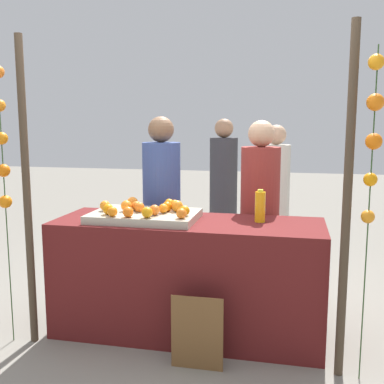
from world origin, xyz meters
name	(u,v)px	position (x,y,z in m)	size (l,w,h in m)	color
ground_plane	(188,331)	(0.00, 0.00, 0.00)	(24.00, 24.00, 0.00)	gray
stall_counter	(188,277)	(0.00, 0.00, 0.45)	(2.04, 0.71, 0.89)	#5B1919
orange_tray	(145,216)	(-0.33, -0.03, 0.92)	(0.81, 0.53, 0.06)	#B2AD99
orange_0	(126,206)	(-0.48, -0.03, 1.00)	(0.09, 0.09, 0.09)	orange
orange_1	(136,206)	(-0.41, 0.01, 0.99)	(0.07, 0.07, 0.07)	orange
orange_2	(140,207)	(-0.37, -0.04, 0.99)	(0.08, 0.08, 0.08)	orange
orange_3	(184,211)	(0.00, -0.11, 0.99)	(0.08, 0.08, 0.08)	orange
orange_4	(169,204)	(-0.19, 0.16, 0.99)	(0.08, 0.08, 0.08)	orange
orange_5	(174,205)	(-0.14, 0.12, 0.99)	(0.08, 0.08, 0.08)	orange
orange_6	(108,209)	(-0.57, -0.18, 0.99)	(0.08, 0.08, 0.08)	orange
orange_7	(177,206)	(-0.09, 0.03, 1.00)	(0.09, 0.09, 0.09)	orange
orange_8	(132,202)	(-0.48, 0.12, 1.00)	(0.09, 0.09, 0.09)	orange
orange_9	(105,206)	(-0.65, -0.05, 0.99)	(0.08, 0.08, 0.08)	orange
orange_10	(181,213)	(0.00, -0.21, 0.99)	(0.08, 0.08, 0.08)	orange
orange_11	(167,207)	(-0.17, 0.03, 0.99)	(0.08, 0.08, 0.08)	orange
orange_12	(128,212)	(-0.39, -0.24, 0.99)	(0.08, 0.08, 0.08)	orange
orange_13	(147,212)	(-0.25, -0.23, 0.99)	(0.08, 0.08, 0.08)	orange
orange_14	(163,208)	(-0.18, -0.04, 0.99)	(0.07, 0.07, 0.07)	orange
orange_15	(155,210)	(-0.22, -0.13, 0.99)	(0.08, 0.08, 0.08)	orange
orange_16	(112,212)	(-0.51, -0.25, 0.99)	(0.07, 0.07, 0.07)	orange
juice_bottle	(260,207)	(0.54, 0.08, 1.01)	(0.08, 0.08, 0.25)	#F3A715
chalkboard_sign	(197,334)	(0.18, -0.52, 0.25)	(0.35, 0.03, 0.52)	brown
vendor_left	(162,217)	(-0.37, 0.58, 0.79)	(0.34, 0.34, 1.69)	#384C8C
vendor_right	(259,224)	(0.50, 0.56, 0.77)	(0.33, 0.33, 1.65)	maroon
crowd_person_0	(223,193)	(-0.05, 2.16, 0.78)	(0.34, 0.34, 1.68)	#333338
crowd_person_1	(274,203)	(0.59, 1.79, 0.75)	(0.32, 0.32, 1.61)	beige
canopy_post_left	(27,194)	(-1.10, -0.39, 1.12)	(0.06, 0.06, 2.24)	#473828
canopy_post_right	(347,206)	(1.10, -0.39, 1.12)	(0.06, 0.06, 2.24)	#473828
garland_strand_left	(2,144)	(-1.26, -0.43, 1.48)	(0.11, 0.11, 2.08)	#2D4C23
garland_strand_right	(373,134)	(1.23, -0.43, 1.56)	(0.11, 0.11, 2.08)	#2D4C23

